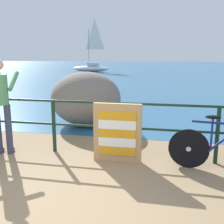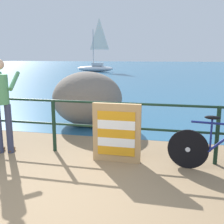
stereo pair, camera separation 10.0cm
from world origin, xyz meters
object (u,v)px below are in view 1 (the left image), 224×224
at_px(folded_deckchair_stack, 117,133).
at_px(sailboat, 91,66).
at_px(person_at_railing, 1,102).
at_px(breakwater_boulder_main, 86,99).

height_order(folded_deckchair_stack, sailboat, sailboat).
xyz_separation_m(folded_deckchair_stack, sailboat, (-8.16, 26.71, 0.19)).
distance_m(person_at_railing, folded_deckchair_stack, 2.24).
bearing_deg(breakwater_boulder_main, sailboat, 105.73).
distance_m(folded_deckchair_stack, sailboat, 27.93).
bearing_deg(folded_deckchair_stack, sailboat, 106.98).
xyz_separation_m(folded_deckchair_stack, breakwater_boulder_main, (-1.30, 2.39, 0.20)).
bearing_deg(sailboat, breakwater_boulder_main, 102.17).
relative_size(person_at_railing, folded_deckchair_stack, 1.71).
distance_m(breakwater_boulder_main, sailboat, 25.27).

